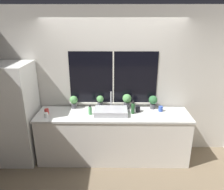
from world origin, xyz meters
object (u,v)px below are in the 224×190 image
(bottle_tall, at_px, (133,108))
(mug_red, at_px, (47,112))
(refrigerator, at_px, (17,114))
(potted_plant_center_right, at_px, (127,100))
(potted_plant_far_right, at_px, (153,101))
(mug_white, at_px, (46,115))
(sink, at_px, (111,111))
(soap_bottle, at_px, (90,111))
(potted_plant_center_left, at_px, (100,101))
(mug_black, at_px, (138,109))
(potted_plant_far_left, at_px, (74,101))
(mug_blue, at_px, (161,109))

(bottle_tall, relative_size, mug_red, 2.45)
(refrigerator, relative_size, mug_red, 18.70)
(potted_plant_center_right, xyz_separation_m, potted_plant_far_right, (0.48, 0.00, -0.01))
(mug_white, bearing_deg, sink, 7.87)
(bottle_tall, distance_m, mug_red, 1.51)
(refrigerator, relative_size, sink, 3.12)
(soap_bottle, relative_size, bottle_tall, 0.75)
(potted_plant_center_left, bearing_deg, mug_black, -12.17)
(bottle_tall, bearing_deg, mug_black, 39.67)
(sink, xyz_separation_m, mug_black, (0.48, 0.10, 0.01))
(potted_plant_far_right, bearing_deg, mug_black, -153.20)
(refrigerator, xyz_separation_m, potted_plant_center_left, (1.45, 0.25, 0.15))
(mug_red, bearing_deg, potted_plant_far_left, 31.98)
(mug_black, bearing_deg, mug_white, -171.04)
(refrigerator, relative_size, mug_white, 22.74)
(soap_bottle, distance_m, mug_red, 0.76)
(potted_plant_center_left, relative_size, potted_plant_far_right, 0.99)
(potted_plant_far_right, height_order, mug_black, potted_plant_far_right)
(potted_plant_far_left, relative_size, soap_bottle, 1.36)
(refrigerator, height_order, soap_bottle, refrigerator)
(soap_bottle, xyz_separation_m, mug_red, (-0.76, 0.01, -0.03))
(refrigerator, distance_m, potted_plant_center_right, 1.97)
(mug_white, bearing_deg, mug_red, 102.33)
(mug_red, bearing_deg, sink, 1.27)
(potted_plant_center_right, distance_m, potted_plant_far_right, 0.48)
(soap_bottle, bearing_deg, sink, 4.92)
(refrigerator, xyz_separation_m, mug_white, (0.56, -0.14, 0.05))
(refrigerator, bearing_deg, soap_bottle, -0.98)
(mug_red, bearing_deg, bottle_tall, 1.71)
(mug_white, bearing_deg, mug_black, 8.96)
(potted_plant_center_left, height_order, mug_black, potted_plant_center_left)
(potted_plant_center_right, xyz_separation_m, mug_black, (0.19, -0.15, -0.11))
(mug_black, distance_m, mug_blue, 0.41)
(potted_plant_center_left, xyz_separation_m, mug_blue, (1.09, -0.12, -0.09))
(potted_plant_center_left, xyz_separation_m, soap_bottle, (-0.16, -0.27, -0.07))
(sink, xyz_separation_m, soap_bottle, (-0.36, -0.03, 0.03))
(mug_red, bearing_deg, mug_blue, 4.13)
(mug_white, bearing_deg, soap_bottle, 9.30)
(potted_plant_center_left, relative_size, bottle_tall, 1.06)
(potted_plant_center_right, height_order, mug_black, potted_plant_center_right)
(soap_bottle, relative_size, mug_white, 2.24)
(mug_blue, bearing_deg, mug_red, -175.87)
(potted_plant_far_left, xyz_separation_m, potted_plant_center_left, (0.49, 0.00, 0.00))
(sink, relative_size, bottle_tall, 2.45)
(potted_plant_far_right, relative_size, bottle_tall, 1.07)
(bottle_tall, height_order, mug_red, bottle_tall)
(sink, bearing_deg, potted_plant_center_left, 129.56)
(sink, bearing_deg, potted_plant_center_right, 39.94)
(potted_plant_far_left, distance_m, mug_black, 1.18)
(potted_plant_center_left, distance_m, mug_black, 0.70)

